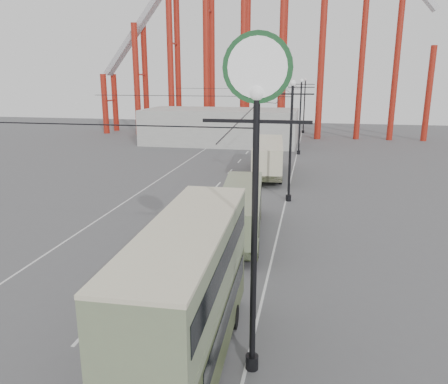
% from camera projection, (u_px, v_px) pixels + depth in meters
% --- Properties ---
extents(ground, '(160.00, 160.00, 0.00)m').
position_uv_depth(ground, '(132.00, 307.00, 18.67)').
color(ground, '#555558').
rests_on(ground, ground).
extents(road_markings, '(12.52, 120.00, 0.01)m').
position_uv_depth(road_markings, '(214.00, 191.00, 37.50)').
color(road_markings, silver).
rests_on(road_markings, ground).
extents(lamp_post_near, '(3.20, 0.44, 10.80)m').
position_uv_depth(lamp_post_near, '(256.00, 136.00, 12.74)').
color(lamp_post_near, black).
rests_on(lamp_post_near, ground).
extents(lamp_post_mid, '(3.20, 0.44, 9.32)m').
position_uv_depth(lamp_post_mid, '(291.00, 142.00, 33.46)').
color(lamp_post_mid, black).
rests_on(lamp_post_mid, ground).
extents(lamp_post_far, '(3.20, 0.44, 9.32)m').
position_uv_depth(lamp_post_far, '(300.00, 117.00, 54.30)').
color(lamp_post_far, black).
rests_on(lamp_post_far, ground).
extents(lamp_post_distant, '(3.20, 0.44, 9.32)m').
position_uv_depth(lamp_post_distant, '(304.00, 106.00, 75.14)').
color(lamp_post_distant, black).
rests_on(lamp_post_distant, ground).
extents(fairground_shed, '(22.00, 10.00, 5.00)m').
position_uv_depth(fairground_shed, '(221.00, 127.00, 63.72)').
color(fairground_shed, '#A3A39E').
rests_on(fairground_shed, ground).
extents(double_decker_bus, '(2.70, 9.65, 5.14)m').
position_uv_depth(double_decker_bus, '(189.00, 291.00, 14.03)').
color(double_decker_bus, '#333E21').
rests_on(double_decker_bus, ground).
extents(single_decker_green, '(3.40, 10.52, 2.92)m').
position_uv_depth(single_decker_green, '(241.00, 210.00, 26.80)').
color(single_decker_green, gray).
rests_on(single_decker_green, ground).
extents(single_decker_cream, '(3.63, 11.11, 3.40)m').
position_uv_depth(single_decker_cream, '(268.00, 157.00, 43.11)').
color(single_decker_cream, beige).
rests_on(single_decker_cream, ground).
extents(pedestrian, '(0.74, 0.52, 1.93)m').
position_uv_depth(pedestrian, '(177.00, 249.00, 22.45)').
color(pedestrian, black).
rests_on(pedestrian, ground).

